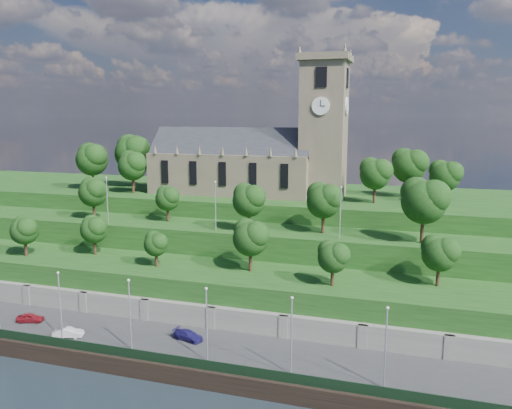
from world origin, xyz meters
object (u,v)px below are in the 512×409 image
(car_left, at_px, (30,318))
(car_right, at_px, (188,335))
(church, at_px, (256,156))
(car_middle, at_px, (68,333))

(car_left, xyz_separation_m, car_right, (23.39, 1.23, -0.02))
(church, relative_size, car_middle, 10.12)
(church, xyz_separation_m, car_left, (-20.70, -40.10, -19.90))
(car_middle, relative_size, car_right, 0.92)
(car_left, bearing_deg, car_right, -103.51)
(church, relative_size, car_right, 9.31)
(car_middle, bearing_deg, church, -35.64)
(car_middle, xyz_separation_m, car_right, (15.22, 3.81, -0.03))
(car_right, bearing_deg, car_left, 107.69)
(church, bearing_deg, car_right, -86.05)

